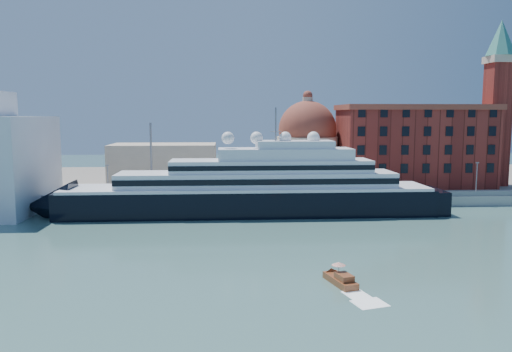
{
  "coord_description": "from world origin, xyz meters",
  "views": [
    {
      "loc": [
        -2.37,
        -87.89,
        22.23
      ],
      "look_at": [
        4.33,
        18.0,
        9.31
      ],
      "focal_mm": 35.0,
      "sensor_mm": 36.0,
      "label": 1
    }
  ],
  "objects": [
    {
      "name": "quay",
      "position": [
        0.0,
        34.0,
        1.25
      ],
      "size": [
        180.0,
        10.0,
        2.5
      ],
      "primitive_type": "cube",
      "color": "gray",
      "rests_on": "ground"
    },
    {
      "name": "church",
      "position": [
        6.39,
        57.72,
        10.91
      ],
      "size": [
        66.0,
        18.0,
        25.5
      ],
      "color": "beige",
      "rests_on": "land"
    },
    {
      "name": "quay_fence",
      "position": [
        0.0,
        29.5,
        3.1
      ],
      "size": [
        180.0,
        0.1,
        1.2
      ],
      "primitive_type": "cube",
      "color": "slate",
      "rests_on": "quay"
    },
    {
      "name": "superyacht",
      "position": [
        0.1,
        23.0,
        4.84
      ],
      "size": [
        93.76,
        13.0,
        28.02
      ],
      "color": "black",
      "rests_on": "ground"
    },
    {
      "name": "warehouse",
      "position": [
        52.0,
        52.0,
        13.79
      ],
      "size": [
        43.0,
        19.0,
        23.25
      ],
      "color": "maroon",
      "rests_on": "land"
    },
    {
      "name": "lamp_posts",
      "position": [
        -12.67,
        32.27,
        9.84
      ],
      "size": [
        120.8,
        2.4,
        18.0
      ],
      "color": "slate",
      "rests_on": "quay"
    },
    {
      "name": "land",
      "position": [
        0.0,
        75.0,
        1.0
      ],
      "size": [
        260.0,
        72.0,
        2.0
      ],
      "primitive_type": "cube",
      "color": "slate",
      "rests_on": "ground"
    },
    {
      "name": "water_taxi",
      "position": [
        12.87,
        -24.95,
        0.72
      ],
      "size": [
        3.67,
        6.63,
        2.99
      ],
      "rotation": [
        0.0,
        0.0,
        0.26
      ],
      "color": "maroon",
      "rests_on": "ground"
    },
    {
      "name": "ground",
      "position": [
        0.0,
        0.0,
        0.0
      ],
      "size": [
        400.0,
        400.0,
        0.0
      ],
      "primitive_type": "plane",
      "color": "#3A6562",
      "rests_on": "ground"
    },
    {
      "name": "campanile",
      "position": [
        76.0,
        52.0,
        28.76
      ],
      "size": [
        8.4,
        8.4,
        47.0
      ],
      "color": "maroon",
      "rests_on": "land"
    }
  ]
}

